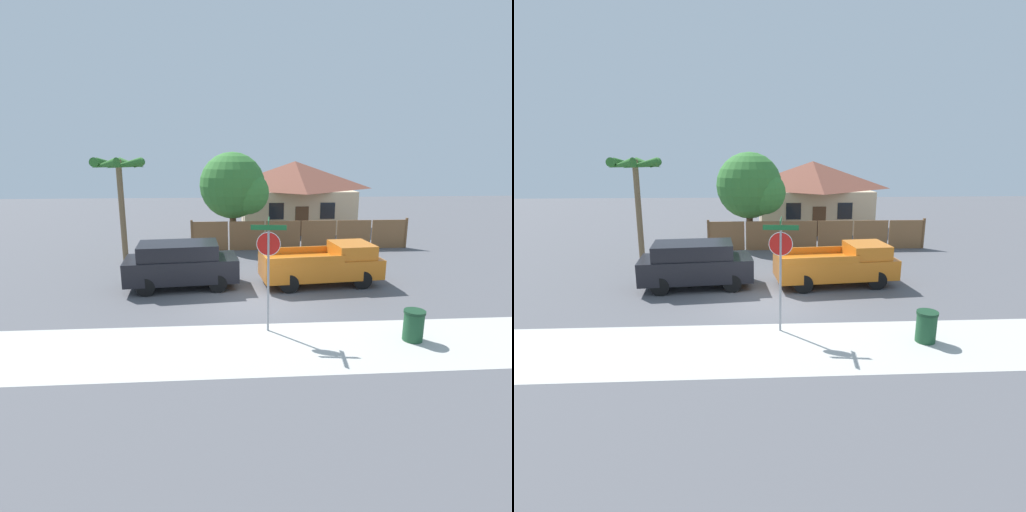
# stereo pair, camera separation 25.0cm
# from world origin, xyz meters

# --- Properties ---
(ground_plane) EXTENTS (80.00, 80.00, 0.00)m
(ground_plane) POSITION_xyz_m (0.00, 0.00, 0.00)
(ground_plane) COLOR #56565B
(sidewalk_strip) EXTENTS (36.00, 3.20, 0.01)m
(sidewalk_strip) POSITION_xyz_m (0.00, -3.60, 0.00)
(sidewalk_strip) COLOR beige
(sidewalk_strip) RESTS_ON ground
(wooden_fence) EXTENTS (12.56, 0.12, 1.77)m
(wooden_fence) POSITION_xyz_m (3.28, 8.57, 0.84)
(wooden_fence) COLOR brown
(wooden_fence) RESTS_ON ground
(house) EXTENTS (8.32, 7.01, 4.93)m
(house) POSITION_xyz_m (4.06, 15.84, 2.56)
(house) COLOR beige
(house) RESTS_ON ground
(oak_tree) EXTENTS (4.05, 3.86, 5.51)m
(oak_tree) POSITION_xyz_m (-0.42, 9.85, 3.49)
(oak_tree) COLOR brown
(oak_tree) RESTS_ON ground
(palm_tree) EXTENTS (2.57, 2.77, 5.19)m
(palm_tree) POSITION_xyz_m (-6.11, 6.25, 4.44)
(palm_tree) COLOR brown
(palm_tree) RESTS_ON ground
(red_suv) EXTENTS (4.63, 2.37, 1.86)m
(red_suv) POSITION_xyz_m (-2.81, 1.94, 1.00)
(red_suv) COLOR black
(red_suv) RESTS_ON ground
(orange_pickup) EXTENTS (5.06, 2.37, 1.73)m
(orange_pickup) POSITION_xyz_m (3.08, 1.96, 0.86)
(orange_pickup) COLOR orange
(orange_pickup) RESTS_ON ground
(stop_sign) EXTENTS (1.04, 0.94, 3.46)m
(stop_sign) POSITION_xyz_m (0.29, -2.49, 2.38)
(stop_sign) COLOR gray
(stop_sign) RESTS_ON ground
(trash_bin) EXTENTS (0.61, 0.61, 0.92)m
(trash_bin) POSITION_xyz_m (4.42, -3.45, 0.46)
(trash_bin) COLOR #1E4C2D
(trash_bin) RESTS_ON ground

